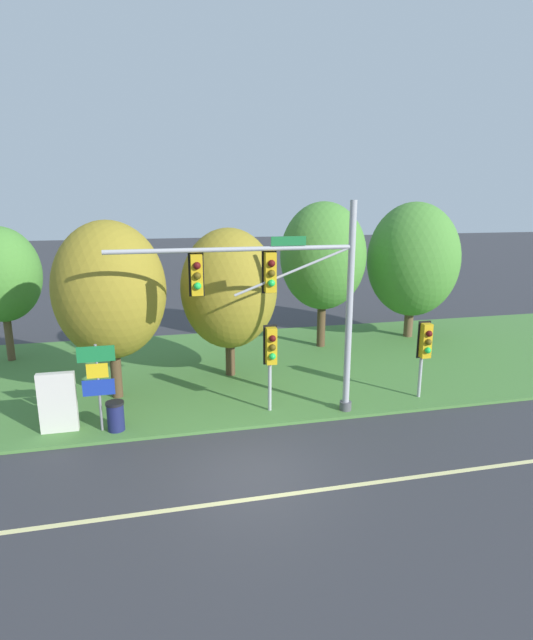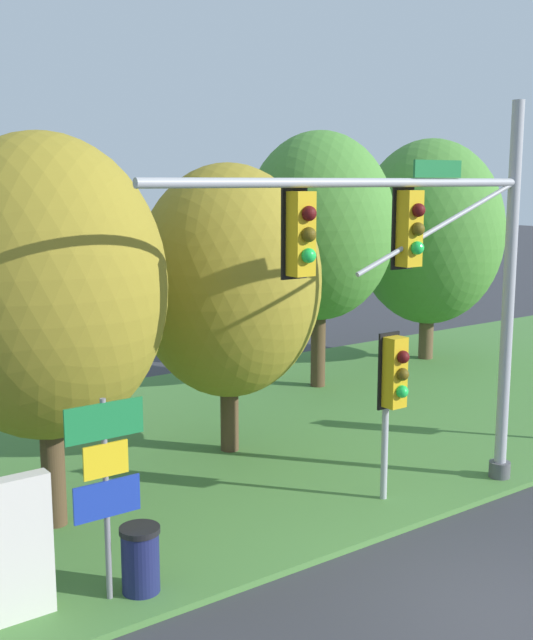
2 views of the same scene
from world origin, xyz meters
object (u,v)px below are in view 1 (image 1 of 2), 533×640
at_px(tree_nearest_road, 1,275).
at_px(tree_left_of_mast, 110,291).
at_px(trash_bin, 116,416).
at_px(tree_behind_signpost, 229,289).
at_px(tree_tall_centre, 413,260).
at_px(info_kiosk, 58,403).
at_px(pedestrian_signal_near_kerb, 425,345).
at_px(tree_mid_verge, 323,257).
at_px(pedestrian_signal_further_along, 271,351).
at_px(traffic_signal_mast, 287,291).
at_px(route_sign_post, 98,376).

bearing_deg(tree_nearest_road, tree_left_of_mast, -48.27).
distance_m(tree_left_of_mast, trash_bin, 4.42).
distance_m(tree_left_of_mast, tree_behind_signpost, 4.58).
height_order(tree_left_of_mast, trash_bin, tree_left_of_mast).
xyz_separation_m(tree_tall_centre, info_kiosk, (-15.84, -7.51, -3.03)).
bearing_deg(pedestrian_signal_near_kerb, tree_mid_verge, 101.06).
height_order(pedestrian_signal_further_along, tree_nearest_road, tree_nearest_road).
distance_m(traffic_signal_mast, route_sign_post, 6.31).
distance_m(tree_behind_signpost, info_kiosk, 7.54).
bearing_deg(tree_behind_signpost, tree_left_of_mast, -162.41).
relative_size(pedestrian_signal_further_along, tree_tall_centre, 0.44).
xyz_separation_m(tree_left_of_mast, tree_tall_centre, (14.27, 5.03, 0.07)).
xyz_separation_m(pedestrian_signal_further_along, info_kiosk, (-6.67, 0.09, -1.22)).
bearing_deg(pedestrian_signal_further_along, tree_behind_signpost, 100.69).
distance_m(pedestrian_signal_further_along, tree_nearest_road, 12.87).
height_order(tree_tall_centre, trash_bin, tree_tall_centre).
height_order(traffic_signal_mast, tree_nearest_road, traffic_signal_mast).
distance_m(tree_nearest_road, tree_mid_verge, 14.16).
relative_size(tree_behind_signpost, tree_tall_centre, 0.87).
bearing_deg(info_kiosk, tree_nearest_road, 112.48).
xyz_separation_m(pedestrian_signal_near_kerb, tree_nearest_road, (-15.48, 8.08, 1.79)).
xyz_separation_m(tree_left_of_mast, trash_bin, (0.11, -2.78, -3.43)).
relative_size(route_sign_post, tree_tall_centre, 0.41).
xyz_separation_m(pedestrian_signal_near_kerb, info_kiosk, (-12.21, 0.17, -1.08)).
height_order(tree_left_of_mast, tree_tall_centre, tree_tall_centre).
distance_m(tree_behind_signpost, trash_bin, 6.69).
relative_size(tree_nearest_road, tree_left_of_mast, 0.93).
bearing_deg(tree_mid_verge, pedestrian_signal_further_along, -120.91).
bearing_deg(route_sign_post, tree_mid_verge, 36.54).
distance_m(traffic_signal_mast, pedestrian_signal_further_along, 2.12).
distance_m(tree_tall_centre, info_kiosk, 17.79).
relative_size(pedestrian_signal_further_along, tree_mid_verge, 0.44).
bearing_deg(pedestrian_signal_further_along, traffic_signal_mast, -43.63).
distance_m(route_sign_post, tree_behind_signpost, 6.46).
height_order(pedestrian_signal_near_kerb, pedestrian_signal_further_along, pedestrian_signal_further_along).
xyz_separation_m(pedestrian_signal_further_along, tree_tall_centre, (9.17, 7.60, 1.81)).
xyz_separation_m(traffic_signal_mast, pedestrian_signal_near_kerb, (5.12, 0.31, -2.18)).
relative_size(route_sign_post, tree_nearest_road, 0.47).
relative_size(tree_mid_verge, tree_tall_centre, 1.00).
height_order(tree_mid_verge, trash_bin, tree_mid_verge).
bearing_deg(tree_behind_signpost, trash_bin, -135.52).
xyz_separation_m(info_kiosk, trash_bin, (1.68, -0.30, -0.47)).
xyz_separation_m(pedestrian_signal_near_kerb, tree_tall_centre, (3.63, 7.68, 1.95)).
xyz_separation_m(traffic_signal_mast, pedestrian_signal_further_along, (-0.41, 0.39, -2.04)).
bearing_deg(pedestrian_signal_near_kerb, tree_tall_centre, 64.70).
distance_m(tree_left_of_mast, tree_mid_verge, 10.26).
relative_size(traffic_signal_mast, tree_nearest_road, 1.31).
relative_size(pedestrian_signal_near_kerb, pedestrian_signal_further_along, 0.95).
height_order(tree_behind_signpost, info_kiosk, tree_behind_signpost).
relative_size(pedestrian_signal_near_kerb, info_kiosk, 1.50).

